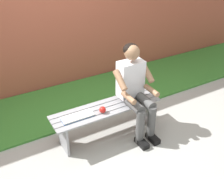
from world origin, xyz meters
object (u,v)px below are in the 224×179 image
apple (103,110)px  book_open (78,117)px  person_seated (135,88)px  bench_near (107,114)px

apple → book_open: bearing=-10.9°
person_seated → book_open: (0.80, -0.08, -0.23)m
person_seated → apple: (0.48, -0.02, -0.20)m
bench_near → apple: apple is taller
bench_near → apple: bearing=39.3°
person_seated → book_open: 0.84m
bench_near → apple: size_ratio=17.27×
bench_near → person_seated: 0.53m
person_seated → apple: person_seated is taller
book_open → bench_near: bearing=-177.1°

